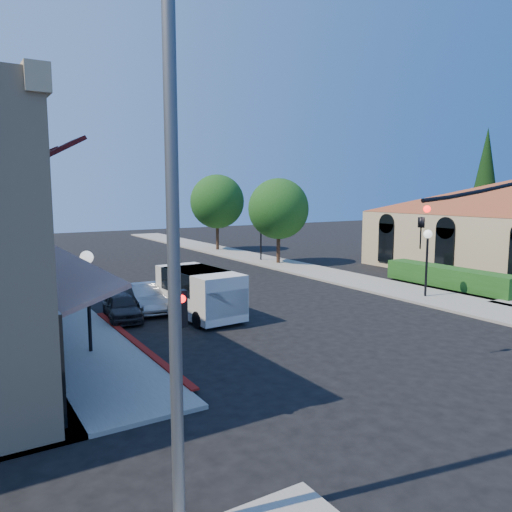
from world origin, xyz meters
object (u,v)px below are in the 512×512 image
parked_car_b (145,298)px  cobra_streetlight (194,210)px  secondary_signal (180,333)px  parked_car_a (122,307)px  conifer_far (485,181)px  parked_car_d (58,263)px  lamppost_left_near (87,276)px  lamppost_left_far (29,240)px  white_van (200,290)px  street_tree_b (217,202)px  street_tree_a (279,209)px  lamppost_right_near (427,246)px  lamppost_right_far (261,227)px  parked_car_c (77,277)px

parked_car_b → cobra_streetlight: bearing=-100.4°
secondary_signal → cobra_streetlight: 4.65m
parked_car_a → parked_car_b: size_ratio=0.89×
conifer_far → parked_car_d: bearing=166.4°
lamppost_left_near → parked_car_a: (2.30, 4.00, -2.16)m
lamppost_left_far → conifer_far: bearing=-6.3°
secondary_signal → white_van: 10.48m
conifer_far → secondary_signal: size_ratio=3.31×
cobra_streetlight → lamppost_left_far: bearing=88.5°
parked_car_b → parked_car_d: parked_car_d is taller
conifer_far → street_tree_b: conifer_far is taller
lamppost_left_near → cobra_streetlight: bearing=-93.7°
conifer_far → parked_car_b: bearing=-171.3°
white_van → parked_car_b: size_ratio=1.27×
street_tree_b → white_van: (-11.93, -21.38, -3.33)m
lamppost_left_near → white_van: (5.37, 2.62, -1.52)m
conifer_far → white_van: bearing=-166.7°
white_van → parked_car_b: white_van is taller
street_tree_a → lamppost_left_far: street_tree_a is taller
street_tree_a → parked_car_a: 18.39m
parked_car_b → parked_car_d: 13.37m
secondary_signal → parked_car_a: (1.80, 10.59, -1.74)m
white_van → cobra_streetlight: bearing=-115.5°
lamppost_left_near → lamppost_right_near: same height
white_van → parked_car_d: 15.99m
parked_car_b → street_tree_a: bearing=39.3°
lamppost_left_far → white_van: size_ratio=0.74×
street_tree_a → secondary_signal: 26.64m
lamppost_left_near → lamppost_left_far: bearing=90.0°
lamppost_right_far → parked_car_b: bearing=-140.4°
cobra_streetlight → parked_car_a: 15.06m
lamppost_right_far → lamppost_right_near: bearing=-90.0°
cobra_streetlight → parked_car_a: cobra_streetlight is taller
lamppost_left_near → parked_car_b: 6.57m
lamppost_left_near → secondary_signal: bearing=-85.7°
cobra_streetlight → conifer_far: bearing=28.3°
lamppost_right_near → parked_car_c: lamppost_right_near is taller
white_van → parked_car_b: bearing=125.1°
parked_car_a → street_tree_a: bearing=41.1°
street_tree_b → parked_car_d: (-15.00, -5.70, -3.86)m
secondary_signal → parked_car_b: 12.14m
street_tree_a → secondary_signal: bearing=-129.2°
cobra_streetlight → parked_car_b: 16.29m
secondary_signal → lamppost_left_far: size_ratio=0.93×
secondary_signal → parked_car_b: (3.20, 11.59, -1.69)m
lamppost_left_far → parked_car_a: (2.30, -10.00, -2.16)m
conifer_far → parked_car_b: conifer_far is taller
cobra_streetlight → parked_car_b: size_ratio=2.44×
lamppost_right_near → parked_car_b: (-13.30, 5.00, -2.11)m
parked_car_c → parked_car_d: size_ratio=0.78×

